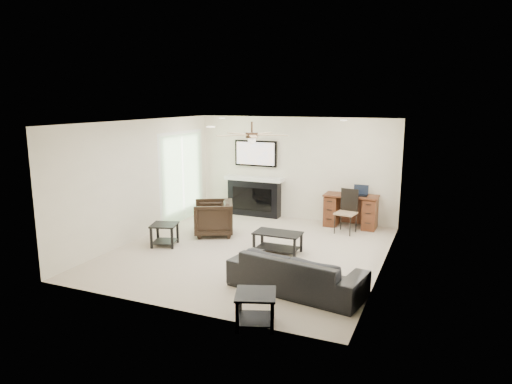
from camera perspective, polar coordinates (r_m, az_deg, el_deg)
room_shell at (r=8.61m, az=0.57°, el=3.33°), size 5.50×5.54×2.52m
sofa at (r=7.12m, az=5.09°, el=-9.97°), size 2.19×1.14×0.61m
armchair at (r=9.97m, az=-5.36°, el=-3.26°), size 1.11×1.10×0.76m
coffee_table at (r=8.86m, az=2.73°, el=-6.31°), size 0.90×0.50×0.40m
end_table_near at (r=6.13m, az=-0.05°, el=-14.44°), size 0.67×0.67×0.45m
end_table_left at (r=9.43m, az=-11.35°, el=-5.27°), size 0.63×0.63×0.45m
fireplace_unit at (r=11.46m, az=-0.27°, el=1.68°), size 1.52×0.34×1.91m
desk at (r=10.77m, az=11.76°, el=-2.33°), size 1.22×0.56×0.76m
desk_chair at (r=10.22m, az=11.17°, el=-2.44°), size 0.49×0.50×0.97m
laptop at (r=10.61m, az=12.90°, el=0.16°), size 0.33×0.24×0.23m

